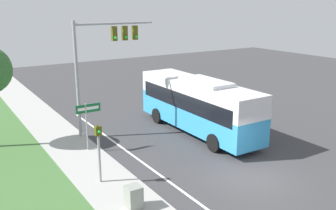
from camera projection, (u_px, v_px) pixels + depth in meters
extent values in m
plane|color=#38383A|center=(252.00, 178.00, 18.17)|extent=(80.00, 80.00, 0.00)
cube|color=silver|center=(192.00, 198.00, 16.31)|extent=(0.14, 30.00, 0.01)
cube|color=#3393D1|center=(197.00, 114.00, 24.32)|extent=(2.45, 10.17, 1.64)
cube|color=silver|center=(198.00, 92.00, 23.92)|extent=(2.45, 10.17, 1.34)
cube|color=black|center=(198.00, 99.00, 24.04)|extent=(2.49, 9.36, 1.01)
cube|color=silver|center=(206.00, 82.00, 23.09)|extent=(1.72, 3.56, 0.24)
cylinder|color=black|center=(157.00, 116.00, 26.46)|extent=(0.28, 1.06, 1.06)
cylinder|color=black|center=(184.00, 111.00, 27.68)|extent=(0.28, 1.06, 1.06)
cylinder|color=black|center=(214.00, 143.00, 21.33)|extent=(0.28, 1.06, 1.06)
cylinder|color=black|center=(244.00, 135.00, 22.55)|extent=(0.28, 1.06, 1.06)
cylinder|color=#939399|center=(77.00, 81.00, 22.72)|extent=(0.20, 0.20, 7.26)
cylinder|color=#939399|center=(115.00, 23.00, 23.19)|extent=(5.25, 0.14, 0.14)
cube|color=#47470F|center=(114.00, 34.00, 23.32)|extent=(0.32, 0.28, 0.90)
sphere|color=#1ED838|center=(116.00, 38.00, 23.24)|extent=(0.18, 0.18, 0.18)
cube|color=#47470F|center=(125.00, 33.00, 23.69)|extent=(0.32, 0.28, 0.90)
sphere|color=#1ED838|center=(126.00, 37.00, 23.61)|extent=(0.18, 0.18, 0.18)
cube|color=#47470F|center=(135.00, 33.00, 24.07)|extent=(0.32, 0.28, 0.90)
sphere|color=#1ED838|center=(136.00, 37.00, 23.99)|extent=(0.18, 0.18, 0.18)
cylinder|color=#939399|center=(99.00, 156.00, 17.25)|extent=(0.12, 0.12, 2.87)
cube|color=#47470F|center=(98.00, 131.00, 16.93)|extent=(0.28, 0.24, 0.44)
sphere|color=#1ED838|center=(99.00, 132.00, 16.81)|extent=(0.14, 0.14, 0.14)
cylinder|color=#939399|center=(87.00, 128.00, 21.08)|extent=(0.08, 0.08, 2.85)
cube|color=#145B2D|center=(88.00, 108.00, 20.85)|extent=(1.44, 0.03, 0.48)
cube|color=white|center=(88.00, 108.00, 20.84)|extent=(1.22, 0.01, 0.17)
cube|color=gray|center=(134.00, 197.00, 15.25)|extent=(0.61, 0.61, 0.95)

